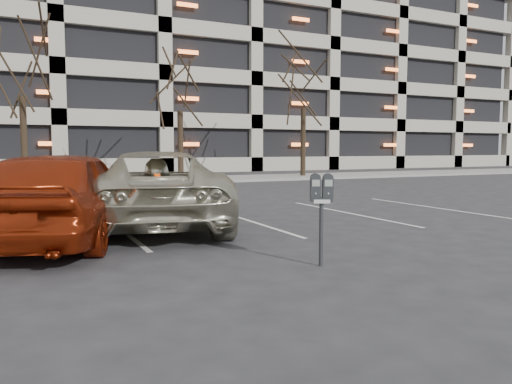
{
  "coord_description": "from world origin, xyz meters",
  "views": [
    {
      "loc": [
        -3.17,
        -7.9,
        1.62
      ],
      "look_at": [
        -0.03,
        -1.26,
        0.97
      ],
      "focal_mm": 35.0,
      "sensor_mm": 36.0,
      "label": 1
    }
  ],
  "objects_px": {
    "suv_silver": "(156,189)",
    "car_red": "(63,195)",
    "tree_b": "(20,40)",
    "parking_meter": "(322,197)",
    "tree_c": "(179,67)",
    "tree_d": "(304,65)"
  },
  "relations": [
    {
      "from": "suv_silver",
      "to": "car_red",
      "type": "bearing_deg",
      "value": 42.47
    },
    {
      "from": "parking_meter",
      "to": "suv_silver",
      "type": "relative_size",
      "value": 0.21
    },
    {
      "from": "parking_meter",
      "to": "car_red",
      "type": "xyz_separation_m",
      "value": [
        -3.04,
        3.39,
        -0.14
      ]
    },
    {
      "from": "car_red",
      "to": "tree_b",
      "type": "bearing_deg",
      "value": -68.63
    },
    {
      "from": "tree_b",
      "to": "tree_c",
      "type": "bearing_deg",
      "value": 0.0
    },
    {
      "from": "tree_b",
      "to": "parking_meter",
      "type": "relative_size",
      "value": 6.88
    },
    {
      "from": "car_red",
      "to": "tree_d",
      "type": "bearing_deg",
      "value": -112.92
    },
    {
      "from": "parking_meter",
      "to": "suv_silver",
      "type": "height_order",
      "value": "suv_silver"
    },
    {
      "from": "tree_c",
      "to": "parking_meter",
      "type": "relative_size",
      "value": 6.14
    },
    {
      "from": "tree_c",
      "to": "tree_d",
      "type": "relative_size",
      "value": 0.9
    },
    {
      "from": "suv_silver",
      "to": "car_red",
      "type": "height_order",
      "value": "car_red"
    },
    {
      "from": "tree_b",
      "to": "suv_silver",
      "type": "bearing_deg",
      "value": -80.23
    },
    {
      "from": "tree_b",
      "to": "suv_silver",
      "type": "xyz_separation_m",
      "value": [
        2.36,
        -13.68,
        -5.44
      ]
    },
    {
      "from": "tree_c",
      "to": "suv_silver",
      "type": "bearing_deg",
      "value": -108.75
    },
    {
      "from": "tree_b",
      "to": "tree_c",
      "type": "xyz_separation_m",
      "value": [
        7.0,
        0.0,
        -0.67
      ]
    },
    {
      "from": "suv_silver",
      "to": "car_red",
      "type": "relative_size",
      "value": 1.26
    },
    {
      "from": "suv_silver",
      "to": "parking_meter",
      "type": "bearing_deg",
      "value": 116.48
    },
    {
      "from": "tree_d",
      "to": "suv_silver",
      "type": "height_order",
      "value": "tree_d"
    },
    {
      "from": "tree_c",
      "to": "tree_d",
      "type": "distance_m",
      "value": 7.03
    },
    {
      "from": "tree_c",
      "to": "tree_d",
      "type": "bearing_deg",
      "value": 0.0
    },
    {
      "from": "tree_b",
      "to": "tree_c",
      "type": "height_order",
      "value": "tree_b"
    },
    {
      "from": "parking_meter",
      "to": "car_red",
      "type": "distance_m",
      "value": 4.56
    }
  ]
}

